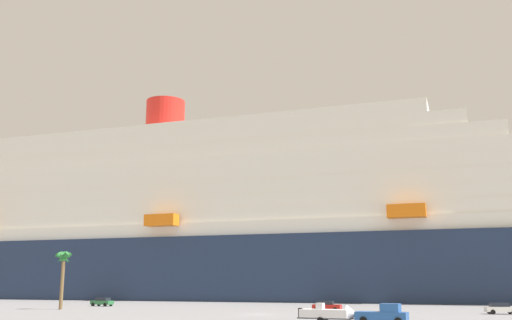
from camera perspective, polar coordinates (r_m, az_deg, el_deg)
The scene contains 8 objects.
ground_plane at distance 115.70m, azimuth 3.94°, elevation -13.88°, with size 600.00×600.00×0.00m, color gray.
cruise_ship at distance 150.42m, azimuth 3.04°, elevation -6.47°, with size 293.11×52.31×62.20m.
pickup_truck at distance 68.26m, azimuth 12.23°, elevation -14.33°, with size 5.85×2.99×2.20m.
small_boat_on_trailer at distance 69.76m, azimuth 7.26°, elevation -14.50°, with size 7.77×3.01×2.15m.
palm_tree at distance 106.84m, azimuth -18.08°, elevation -9.48°, with size 2.87×2.93×9.64m.
parked_car_white_van at distance 93.78m, azimuth 22.54°, elevation -13.06°, with size 4.63×2.64×1.58m.
parked_car_red_hatchback at distance 95.93m, azimuth 6.82°, elevation -13.79°, with size 4.52×2.40×1.58m.
parked_car_green_wagon at distance 118.87m, azimuth -14.61°, elevation -13.08°, with size 4.44×2.50×1.58m.
Camera 1 is at (21.49, -83.60, 4.51)m, focal length 41.48 mm.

